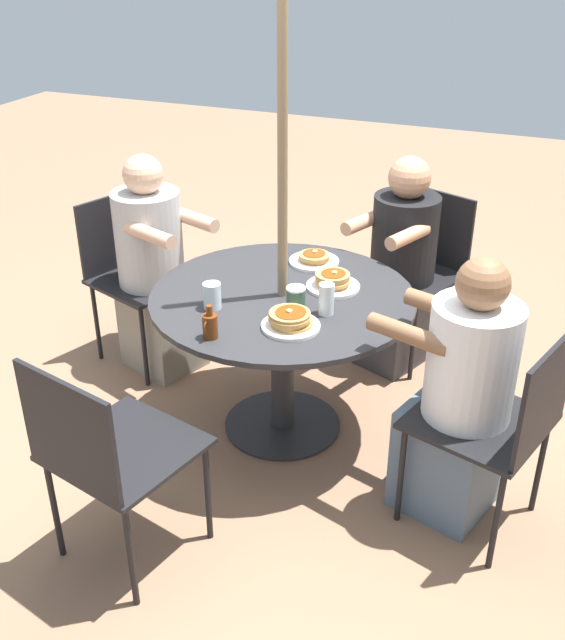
# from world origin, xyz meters

# --- Properties ---
(ground_plane) EXTENTS (12.00, 12.00, 0.00)m
(ground_plane) POSITION_xyz_m (0.00, 0.00, 0.00)
(ground_plane) COLOR #8C664C
(patio_table) EXTENTS (1.17, 1.17, 0.71)m
(patio_table) POSITION_xyz_m (0.00, 0.00, 0.57)
(patio_table) COLOR #28282B
(patio_table) RESTS_ON ground
(umbrella_pole) EXTENTS (0.04, 0.04, 2.31)m
(umbrella_pole) POSITION_xyz_m (0.00, 0.00, 1.16)
(umbrella_pole) COLOR #846B4C
(umbrella_pole) RESTS_ON ground
(patio_chair_north) EXTENTS (0.62, 0.62, 0.89)m
(patio_chair_north) POSITION_xyz_m (-0.98, 0.40, 0.52)
(patio_chair_north) COLOR black
(patio_chair_north) RESTS_ON ground
(diner_north) EXTENTS (0.54, 0.48, 1.14)m
(diner_north) POSITION_xyz_m (-0.82, 0.33, 0.52)
(diner_north) COLOR #3D3D42
(diner_north) RESTS_ON ground
(patio_chair_east) EXTENTS (0.60, 0.60, 0.89)m
(patio_chair_east) POSITION_xyz_m (-0.35, -1.00, 0.52)
(patio_chair_east) COLOR black
(patio_chair_east) RESTS_ON ground
(diner_east) EXTENTS (0.48, 0.56, 1.16)m
(diner_east) POSITION_xyz_m (-0.29, -0.83, 0.53)
(diner_east) COLOR gray
(diner_east) RESTS_ON ground
(patio_chair_south) EXTENTS (0.57, 0.57, 0.89)m
(patio_chair_south) POSITION_xyz_m (1.03, -0.26, 0.52)
(patio_chair_south) COLOR black
(patio_chair_south) RESTS_ON ground
(patio_chair_west) EXTENTS (0.59, 0.59, 0.89)m
(patio_chair_west) POSITION_xyz_m (0.31, 1.01, 0.52)
(patio_chair_west) COLOR black
(patio_chair_west) RESTS_ON ground
(diner_west) EXTENTS (0.46, 0.57, 1.13)m
(diner_west) POSITION_xyz_m (0.26, 0.84, 0.52)
(diner_west) COLOR slate
(diner_west) RESTS_ON ground
(pancake_plate_a) EXTENTS (0.24, 0.24, 0.08)m
(pancake_plate_a) POSITION_xyz_m (0.27, 0.14, 0.74)
(pancake_plate_a) COLOR white
(pancake_plate_a) RESTS_ON patio_table
(pancake_plate_b) EXTENTS (0.24, 0.24, 0.06)m
(pancake_plate_b) POSITION_xyz_m (-0.37, 0.01, 0.73)
(pancake_plate_b) COLOR white
(pancake_plate_b) RESTS_ON patio_table
(pancake_plate_c) EXTENTS (0.24, 0.24, 0.08)m
(pancake_plate_c) POSITION_xyz_m (-0.15, 0.18, 0.74)
(pancake_plate_c) COLOR white
(pancake_plate_c) RESTS_ON patio_table
(syrup_bottle) EXTENTS (0.08, 0.06, 0.14)m
(syrup_bottle) POSITION_xyz_m (0.46, -0.12, 0.76)
(syrup_bottle) COLOR #602D0F
(syrup_bottle) RESTS_ON patio_table
(coffee_cup) EXTENTS (0.08, 0.08, 0.09)m
(coffee_cup) POSITION_xyz_m (0.09, 0.10, 0.75)
(coffee_cup) COLOR #33513D
(coffee_cup) RESTS_ON patio_table
(drinking_glass_a) EXTENTS (0.08, 0.08, 0.11)m
(drinking_glass_a) POSITION_xyz_m (0.23, -0.23, 0.76)
(drinking_glass_a) COLOR silver
(drinking_glass_a) RESTS_ON patio_table
(drinking_glass_b) EXTENTS (0.06, 0.06, 0.14)m
(drinking_glass_b) POSITION_xyz_m (0.10, 0.24, 0.77)
(drinking_glass_b) COLOR silver
(drinking_glass_b) RESTS_ON patio_table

